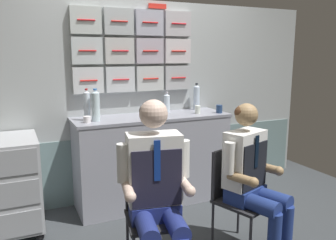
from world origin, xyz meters
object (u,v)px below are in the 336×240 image
object	(u,v)px
water_bottle_tall	(87,105)
folding_chair_right	(235,188)
service_trolley	(16,182)
espresso_cup_small	(219,109)
folding_chair_left	(152,203)
crew_member_left	(156,184)
crew_member_right	(253,175)

from	to	relation	value
water_bottle_tall	folding_chair_right	bearing A→B (deg)	-49.21
service_trolley	espresso_cup_small	world-z (taller)	espresso_cup_small
folding_chair_left	espresso_cup_small	distance (m)	1.58
folding_chair_left	espresso_cup_small	xyz separation A→B (m)	(1.17, 0.93, 0.50)
water_bottle_tall	folding_chair_left	bearing A→B (deg)	-78.03
crew_member_left	service_trolley	bearing A→B (deg)	127.54
crew_member_left	crew_member_right	size ratio (longest dim) A/B	1.06
water_bottle_tall	service_trolley	bearing A→B (deg)	-171.53
crew_member_right	water_bottle_tall	distance (m)	1.68
folding_chair_left	crew_member_right	xyz separation A→B (m)	(0.78, -0.17, 0.16)
crew_member_right	water_bottle_tall	world-z (taller)	water_bottle_tall
water_bottle_tall	crew_member_left	bearing A→B (deg)	-80.80
service_trolley	espresso_cup_small	bearing A→B (deg)	-1.74
service_trolley	folding_chair_right	xyz separation A→B (m)	(1.64, -1.01, 0.04)
service_trolley	espresso_cup_small	distance (m)	2.15
water_bottle_tall	espresso_cup_small	bearing A→B (deg)	-6.70
folding_chair_left	crew_member_left	xyz separation A→B (m)	(-0.03, -0.15, 0.21)
crew_member_left	crew_member_right	xyz separation A→B (m)	(0.81, -0.02, -0.05)
folding_chair_left	folding_chair_right	size ratio (longest dim) A/B	1.00
service_trolley	folding_chair_right	distance (m)	1.93
folding_chair_left	water_bottle_tall	bearing A→B (deg)	101.97
service_trolley	folding_chair_right	size ratio (longest dim) A/B	1.05
folding_chair_right	espresso_cup_small	world-z (taller)	espresso_cup_small
folding_chair_left	crew_member_left	size ratio (longest dim) A/B	0.64
espresso_cup_small	water_bottle_tall	bearing A→B (deg)	173.30
crew_member_right	espresso_cup_small	size ratio (longest dim) A/B	13.72
folding_chair_left	folding_chair_right	bearing A→B (deg)	-1.53
crew_member_left	espresso_cup_small	distance (m)	1.64
service_trolley	crew_member_left	bearing A→B (deg)	-52.46
folding_chair_left	crew_member_left	distance (m)	0.26
folding_chair_left	espresso_cup_small	world-z (taller)	espresso_cup_small
crew_member_left	water_bottle_tall	size ratio (longest dim) A/B	4.12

